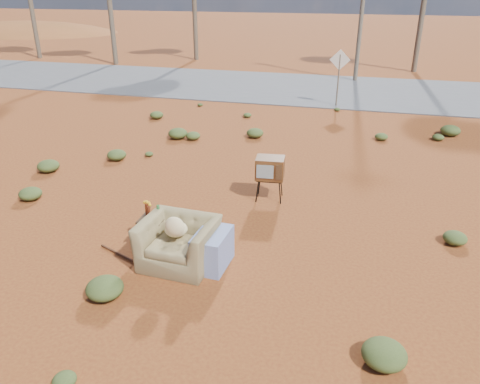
# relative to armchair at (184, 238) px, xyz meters

# --- Properties ---
(ground) EXTENTS (140.00, 140.00, 0.00)m
(ground) POSITION_rel_armchair_xyz_m (0.17, 0.16, -0.51)
(ground) COLOR brown
(ground) RESTS_ON ground
(highway) EXTENTS (140.00, 7.00, 0.04)m
(highway) POSITION_rel_armchair_xyz_m (0.17, 15.16, -0.49)
(highway) COLOR #565659
(highway) RESTS_ON ground
(dirt_mound) EXTENTS (26.00, 18.00, 2.00)m
(dirt_mound) POSITION_rel_armchair_xyz_m (-29.83, 34.16, -0.51)
(dirt_mound) COLOR brown
(dirt_mound) RESTS_ON ground
(armchair) EXTENTS (1.52, 0.95, 1.10)m
(armchair) POSITION_rel_armchair_xyz_m (0.00, 0.00, 0.00)
(armchair) COLOR olive
(armchair) RESTS_ON ground
(tv_unit) EXTENTS (0.67, 0.56, 1.00)m
(tv_unit) POSITION_rel_armchair_xyz_m (0.87, 3.00, 0.23)
(tv_unit) COLOR black
(tv_unit) RESTS_ON ground
(side_table) EXTENTS (0.46, 0.46, 0.92)m
(side_table) POSITION_rel_armchair_xyz_m (-0.76, 0.33, 0.16)
(side_table) COLOR #3C2415
(side_table) RESTS_ON ground
(rusty_bar) EXTENTS (1.54, 0.66, 0.04)m
(rusty_bar) POSITION_rel_armchair_xyz_m (-0.97, -0.18, -0.49)
(rusty_bar) COLOR #4C2514
(rusty_bar) RESTS_ON ground
(road_sign) EXTENTS (0.78, 0.06, 2.19)m
(road_sign) POSITION_rel_armchair_xyz_m (1.67, 12.16, 0.99)
(road_sign) COLOR brown
(road_sign) RESTS_ON ground
(scrub_patch) EXTENTS (17.49, 8.07, 0.33)m
(scrub_patch) POSITION_rel_armchair_xyz_m (-0.66, 4.57, -0.37)
(scrub_patch) COLOR #3F4E22
(scrub_patch) RESTS_ON ground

